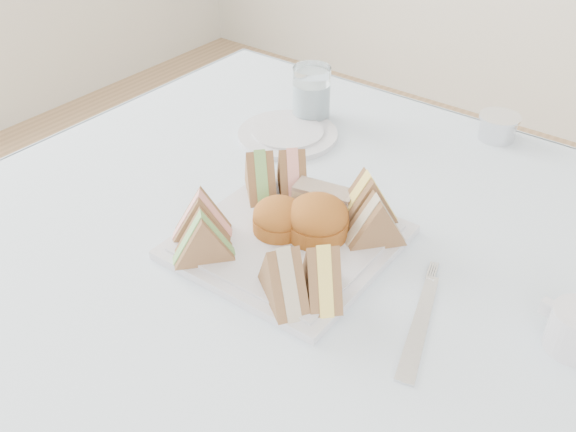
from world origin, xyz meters
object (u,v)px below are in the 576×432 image
Objects in this scene: water_glass at (311,94)px; creamer_jug at (576,330)px; serving_plate at (288,242)px; table at (284,410)px.

creamer_jug is at bearing -26.11° from water_glass.
serving_plate is at bearing -58.92° from water_glass.
table is 3.36× the size of serving_plate.
water_glass is (-0.20, 0.33, 0.04)m from serving_plate.
table is 0.56m from creamer_jug.
serving_plate is at bearing -166.09° from creamer_jug.
table is at bearing -60.33° from water_glass.
water_glass is at bearing 160.41° from creamer_jug.
creamer_jug reaches higher than serving_plate.
creamer_jug is (0.57, -0.28, -0.02)m from water_glass.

